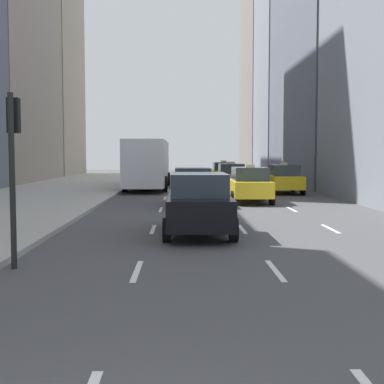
{
  "coord_description": "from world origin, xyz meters",
  "views": [
    {
      "loc": [
        0.71,
        -2.65,
        2.35
      ],
      "look_at": [
        0.97,
        11.2,
        1.38
      ],
      "focal_mm": 50.0,
      "sensor_mm": 36.0,
      "label": 1
    }
  ],
  "objects_px": {
    "city_bus": "(148,163)",
    "sedan_black_near": "(199,203)",
    "taxi_second": "(283,179)",
    "taxi_lead": "(249,185)",
    "traffic_light_pole": "(13,152)",
    "taxi_fourth": "(231,176)",
    "taxi_third": "(223,173)",
    "sedan_silver_behind": "(193,186)"
  },
  "relations": [
    {
      "from": "taxi_fourth",
      "to": "taxi_lead",
      "type": "bearing_deg",
      "value": -90.0
    },
    {
      "from": "taxi_lead",
      "to": "taxi_third",
      "type": "height_order",
      "value": "same"
    },
    {
      "from": "taxi_lead",
      "to": "sedan_black_near",
      "type": "relative_size",
      "value": 0.92
    },
    {
      "from": "taxi_third",
      "to": "taxi_fourth",
      "type": "height_order",
      "value": "same"
    },
    {
      "from": "taxi_third",
      "to": "sedan_silver_behind",
      "type": "distance_m",
      "value": 18.21
    },
    {
      "from": "taxi_third",
      "to": "city_bus",
      "type": "xyz_separation_m",
      "value": [
        -5.61,
        -5.88,
        0.91
      ]
    },
    {
      "from": "taxi_third",
      "to": "sedan_silver_behind",
      "type": "bearing_deg",
      "value": -98.85
    },
    {
      "from": "taxi_second",
      "to": "sedan_silver_behind",
      "type": "xyz_separation_m",
      "value": [
        -5.6,
        -7.55,
        0.01
      ]
    },
    {
      "from": "taxi_fourth",
      "to": "sedan_silver_behind",
      "type": "bearing_deg",
      "value": -103.78
    },
    {
      "from": "taxi_second",
      "to": "taxi_lead",
      "type": "bearing_deg",
      "value": -115.0
    },
    {
      "from": "taxi_fourth",
      "to": "traffic_light_pole",
      "type": "height_order",
      "value": "traffic_light_pole"
    },
    {
      "from": "taxi_second",
      "to": "taxi_third",
      "type": "xyz_separation_m",
      "value": [
        -2.8,
        10.44,
        0.0
      ]
    },
    {
      "from": "taxi_lead",
      "to": "city_bus",
      "type": "distance_m",
      "value": 12.0
    },
    {
      "from": "taxi_third",
      "to": "taxi_fourth",
      "type": "xyz_separation_m",
      "value": [
        0.0,
        -6.58,
        0.0
      ]
    },
    {
      "from": "taxi_lead",
      "to": "traffic_light_pole",
      "type": "distance_m",
      "value": 16.5
    },
    {
      "from": "city_bus",
      "to": "sedan_black_near",
      "type": "bearing_deg",
      "value": -82.35
    },
    {
      "from": "taxi_fourth",
      "to": "traffic_light_pole",
      "type": "bearing_deg",
      "value": -105.2
    },
    {
      "from": "traffic_light_pole",
      "to": "taxi_fourth",
      "type": "bearing_deg",
      "value": 74.8
    },
    {
      "from": "sedan_silver_behind",
      "to": "traffic_light_pole",
      "type": "xyz_separation_m",
      "value": [
        -3.95,
        -13.44,
        1.52
      ]
    },
    {
      "from": "taxi_second",
      "to": "sedan_black_near",
      "type": "height_order",
      "value": "taxi_second"
    },
    {
      "from": "traffic_light_pole",
      "to": "taxi_third",
      "type": "bearing_deg",
      "value": 77.88
    },
    {
      "from": "taxi_fourth",
      "to": "traffic_light_pole",
      "type": "relative_size",
      "value": 1.22
    },
    {
      "from": "sedan_black_near",
      "to": "traffic_light_pole",
      "type": "xyz_separation_m",
      "value": [
        -3.95,
        -4.61,
        1.49
      ]
    },
    {
      "from": "sedan_silver_behind",
      "to": "taxi_lead",
      "type": "bearing_deg",
      "value": 28.89
    },
    {
      "from": "taxi_lead",
      "to": "taxi_fourth",
      "type": "distance_m",
      "value": 9.87
    },
    {
      "from": "taxi_lead",
      "to": "city_bus",
      "type": "relative_size",
      "value": 0.38
    },
    {
      "from": "taxi_fourth",
      "to": "city_bus",
      "type": "height_order",
      "value": "city_bus"
    },
    {
      "from": "taxi_lead",
      "to": "taxi_third",
      "type": "relative_size",
      "value": 1.0
    },
    {
      "from": "sedan_silver_behind",
      "to": "city_bus",
      "type": "bearing_deg",
      "value": 103.08
    },
    {
      "from": "taxi_lead",
      "to": "city_bus",
      "type": "xyz_separation_m",
      "value": [
        -5.61,
        10.56,
        0.91
      ]
    },
    {
      "from": "taxi_second",
      "to": "city_bus",
      "type": "relative_size",
      "value": 0.38
    },
    {
      "from": "taxi_lead",
      "to": "city_bus",
      "type": "bearing_deg",
      "value": 117.98
    },
    {
      "from": "taxi_second",
      "to": "sedan_silver_behind",
      "type": "relative_size",
      "value": 0.97
    },
    {
      "from": "sedan_black_near",
      "to": "city_bus",
      "type": "relative_size",
      "value": 0.41
    },
    {
      "from": "sedan_black_near",
      "to": "taxi_second",
      "type": "bearing_deg",
      "value": 71.12
    },
    {
      "from": "taxi_lead",
      "to": "sedan_silver_behind",
      "type": "bearing_deg",
      "value": -151.11
    },
    {
      "from": "taxi_second",
      "to": "traffic_light_pole",
      "type": "xyz_separation_m",
      "value": [
        -9.55,
        -20.98,
        1.53
      ]
    },
    {
      "from": "taxi_fourth",
      "to": "sedan_black_near",
      "type": "distance_m",
      "value": 20.43
    },
    {
      "from": "taxi_second",
      "to": "sedan_silver_behind",
      "type": "bearing_deg",
      "value": -126.57
    },
    {
      "from": "sedan_black_near",
      "to": "traffic_light_pole",
      "type": "distance_m",
      "value": 6.25
    },
    {
      "from": "taxi_third",
      "to": "taxi_lead",
      "type": "bearing_deg",
      "value": -90.0
    },
    {
      "from": "sedan_silver_behind",
      "to": "traffic_light_pole",
      "type": "relative_size",
      "value": 1.26
    }
  ]
}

